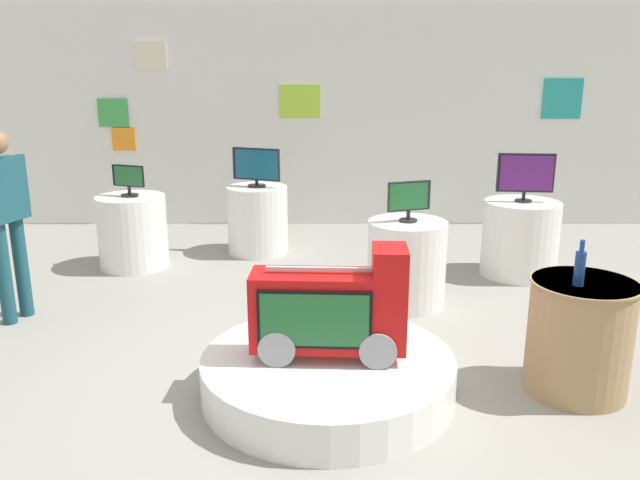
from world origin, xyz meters
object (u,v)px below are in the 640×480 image
object	(u,v)px
tv_on_left_rear	(527,175)
bottle_on_side_table	(581,267)
shopper_browsing_near_truck	(7,211)
display_pedestal_far_right	(134,231)
tv_on_far_right	(130,179)
side_table_round	(581,336)
tv_on_right_rear	(410,199)
novelty_firetruck_tv	(332,314)
main_display_pedestal	(329,375)
tv_on_center_rear	(258,166)
display_pedestal_center_rear	(259,220)
display_pedestal_left_rear	(522,239)
display_pedestal_right_rear	(408,263)

from	to	relation	value
tv_on_left_rear	bottle_on_side_table	distance (m)	2.64
shopper_browsing_near_truck	display_pedestal_far_right	bearing A→B (deg)	68.46
tv_on_far_right	side_table_round	size ratio (longest dim) A/B	0.46
tv_on_right_rear	display_pedestal_far_right	xyz separation A→B (m)	(-2.88, 1.16, -0.61)
tv_on_left_rear	display_pedestal_far_right	world-z (taller)	tv_on_left_rear
tv_on_far_right	shopper_browsing_near_truck	size ratio (longest dim) A/B	0.22
display_pedestal_far_right	shopper_browsing_near_truck	xyz separation A→B (m)	(-0.61, -1.54, 0.58)
novelty_firetruck_tv	tv_on_left_rear	world-z (taller)	tv_on_left_rear
tv_on_left_rear	tv_on_far_right	xyz separation A→B (m)	(-4.20, 0.29, -0.10)
main_display_pedestal	tv_on_center_rear	bearing A→B (deg)	103.05
novelty_firetruck_tv	tv_on_center_rear	size ratio (longest dim) A/B	1.84
display_pedestal_center_rear	side_table_round	bearing A→B (deg)	-53.41
tv_on_left_rear	shopper_browsing_near_truck	world-z (taller)	shopper_browsing_near_truck
side_table_round	tv_on_right_rear	bearing A→B (deg)	120.11
display_pedestal_left_rear	bottle_on_side_table	bearing A→B (deg)	-99.64
display_pedestal_left_rear	tv_on_far_right	xyz separation A→B (m)	(-4.20, 0.29, 0.59)
display_pedestal_left_rear	tv_on_far_right	bearing A→B (deg)	176.11
novelty_firetruck_tv	display_pedestal_right_rear	world-z (taller)	novelty_firetruck_tv
tv_on_left_rear	shopper_browsing_near_truck	xyz separation A→B (m)	(-4.81, -1.24, -0.11)
display_pedestal_left_rear	display_pedestal_far_right	bearing A→B (deg)	176.07
tv_on_right_rear	tv_on_far_right	distance (m)	3.10
tv_on_right_rear	tv_on_center_rear	bearing A→B (deg)	131.98
shopper_browsing_near_truck	main_display_pedestal	bearing A→B (deg)	-26.05
display_pedestal_center_rear	tv_on_center_rear	bearing A→B (deg)	-70.69
novelty_firetruck_tv	display_pedestal_left_rear	world-z (taller)	novelty_firetruck_tv
novelty_firetruck_tv	display_pedestal_far_right	size ratio (longest dim) A/B	1.30
main_display_pedestal	display_pedestal_center_rear	bearing A→B (deg)	103.06
shopper_browsing_near_truck	tv_on_far_right	bearing A→B (deg)	68.37
novelty_firetruck_tv	tv_on_left_rear	xyz separation A→B (m)	(2.06, 2.59, 0.49)
bottle_on_side_table	shopper_browsing_near_truck	bearing A→B (deg)	162.76
tv_on_left_rear	display_pedestal_center_rear	size ratio (longest dim) A/B	0.73
display_pedestal_center_rear	side_table_round	world-z (taller)	display_pedestal_center_rear
novelty_firetruck_tv	display_pedestal_right_rear	distance (m)	1.88
tv_on_center_rear	display_pedestal_far_right	world-z (taller)	tv_on_center_rear
display_pedestal_right_rear	display_pedestal_center_rear	bearing A→B (deg)	132.03
display_pedestal_right_rear	shopper_browsing_near_truck	xyz separation A→B (m)	(-3.49, -0.38, 0.58)
tv_on_far_right	bottle_on_side_table	size ratio (longest dim) A/B	1.20
tv_on_center_rear	display_pedestal_far_right	bearing A→B (deg)	-157.31
tv_on_left_rear	tv_on_right_rear	bearing A→B (deg)	-146.71
tv_on_far_right	display_pedestal_far_right	bearing A→B (deg)	109.78
tv_on_left_rear	tv_on_right_rear	xyz separation A→B (m)	(-1.32, -0.87, -0.07)
tv_on_center_rear	novelty_firetruck_tv	bearing A→B (deg)	-76.68
tv_on_left_rear	tv_on_far_right	bearing A→B (deg)	176.05
novelty_firetruck_tv	display_pedestal_far_right	bearing A→B (deg)	126.68
display_pedestal_left_rear	side_table_round	bearing A→B (deg)	-98.12
bottle_on_side_table	shopper_browsing_near_truck	world-z (taller)	shopper_browsing_near_truck
display_pedestal_left_rear	display_pedestal_far_right	xyz separation A→B (m)	(-4.20, 0.29, 0.00)
tv_on_left_rear	display_pedestal_right_rear	distance (m)	1.72
novelty_firetruck_tv	display_pedestal_far_right	xyz separation A→B (m)	(-2.15, 2.88, -0.19)
tv_on_right_rear	side_table_round	size ratio (longest dim) A/B	0.50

